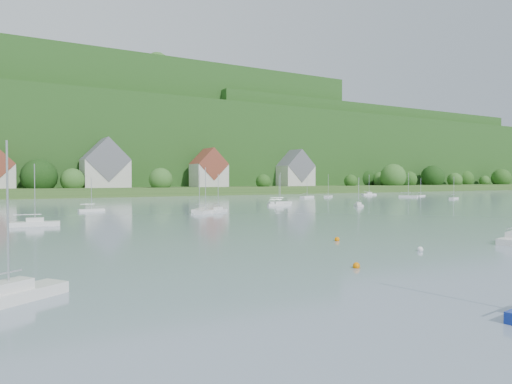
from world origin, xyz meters
The scene contains 10 objects.
far_shore_strip centered at (0.00, 200.00, 1.50)m, with size 600.00×60.00×3.00m, color #2D501E.
forested_ridge centered at (0.39, 268.57, 22.89)m, with size 620.00×181.22×69.89m.
village_building_2 centered at (5.00, 188.00, 10.27)m, with size 16.00×11.44×18.00m.
village_building_3 centered at (45.00, 186.00, 9.43)m, with size 13.00×10.40×15.50m.
village_building_4 centered at (90.00, 190.00, 9.59)m, with size 15.00×10.40×16.50m.
near_sailboat_0 centered at (-33.33, 37.72, 0.43)m, with size 5.71×4.52×7.78m.
mooring_buoy_0 centered at (-12.75, 36.16, 0.00)m, with size 0.49×0.49×0.49m, color orange.
mooring_buoy_1 centered at (-3.04, 39.19, 0.00)m, with size 0.49×0.49×0.49m, color silver.
mooring_buoy_3 centered at (-4.71, 47.75, 0.00)m, with size 0.49×0.49×0.49m, color orange.
far_sailboat_cluster centered at (3.58, 114.10, 0.37)m, with size 191.87×71.42×8.71m.
Camera 1 is at (-34.50, 12.19, 5.92)m, focal length 33.42 mm.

